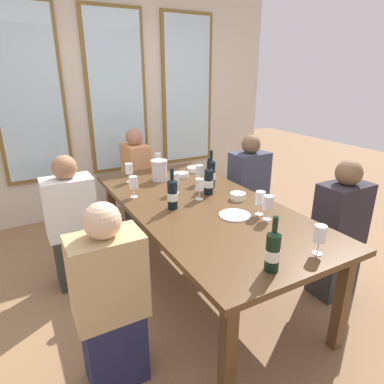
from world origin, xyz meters
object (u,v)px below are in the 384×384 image
tasting_bowl_2 (182,175)px  wine_glass_1 (320,234)px  wine_bottle_0 (273,251)px  wine_glass_5 (129,170)px  white_plate_0 (235,215)px  seated_person_2 (72,226)px  seated_person_0 (111,303)px  wine_glass_7 (175,179)px  seated_person_1 (339,234)px  metal_pitcher (159,170)px  wine_bottle_1 (172,194)px  wine_bottle_3 (209,181)px  wine_glass_8 (199,171)px  dining_table (201,212)px  wine_glass_3 (200,185)px  seated_person_4 (137,179)px  wine_bottle_2 (211,173)px  wine_glass_4 (268,204)px  wine_glass_6 (158,158)px  tasting_bowl_1 (238,196)px  wine_glass_2 (133,183)px  wine_glass_0 (260,199)px  tasting_bowl_0 (194,169)px  seated_person_3 (248,191)px

tasting_bowl_2 → wine_glass_1: 1.64m
wine_bottle_0 → wine_glass_5: (-0.16, 1.74, 0.00)m
white_plate_0 → wine_bottle_0: (-0.24, -0.64, 0.11)m
seated_person_2 → seated_person_0: bearing=-90.0°
wine_glass_7 → seated_person_1: 1.35m
metal_pitcher → wine_glass_7: size_ratio=1.09×
wine_bottle_0 → seated_person_1: (1.03, 0.36, -0.33)m
wine_bottle_1 → wine_bottle_3: size_ratio=1.01×
wine_bottle_3 → wine_glass_8: bearing=76.2°
wine_bottle_1 → tasting_bowl_2: wine_bottle_1 is taller
wine_bottle_0 → seated_person_2: (-0.74, 1.50, -0.33)m
dining_table → seated_person_1: seated_person_1 is taller
white_plate_0 → wine_glass_3: size_ratio=1.29×
seated_person_0 → seated_person_4: same height
seated_person_2 → wine_glass_5: bearing=21.8°
wine_bottle_2 → seated_person_2: seated_person_2 is taller
wine_glass_5 → wine_glass_4: bearing=-66.2°
wine_bottle_0 → wine_bottle_2: (0.42, 1.26, 0.01)m
wine_bottle_3 → wine_glass_7: bearing=144.5°
white_plate_0 → seated_person_0: (-0.97, -0.22, -0.22)m
white_plate_0 → metal_pitcher: 1.02m
wine_glass_6 → tasting_bowl_1: bearing=-78.9°
wine_glass_1 → seated_person_2: 1.88m
wine_glass_3 → dining_table: bearing=-113.6°
wine_glass_4 → seated_person_0: size_ratio=0.16×
wine_bottle_2 → wine_glass_2: (-0.68, 0.09, -0.01)m
wine_glass_2 → wine_glass_5: 0.40m
wine_glass_7 → seated_person_0: (-0.82, -0.85, -0.34)m
tasting_bowl_1 → wine_glass_3: size_ratio=0.70×
seated_person_0 → wine_bottle_0: bearing=-29.7°
dining_table → white_plate_0: 0.34m
wine_bottle_0 → wine_glass_0: size_ratio=1.73×
wine_bottle_2 → seated_person_4: bearing=103.5°
wine_glass_0 → seated_person_1: size_ratio=0.16×
metal_pitcher → wine_glass_6: (0.13, 0.33, 0.03)m
seated_person_2 → tasting_bowl_0: bearing=10.6°
wine_bottle_0 → seated_person_3: seated_person_3 is taller
tasting_bowl_0 → tasting_bowl_1: tasting_bowl_1 is taller
wine_bottle_2 → seated_person_0: seated_person_0 is taller
wine_glass_3 → seated_person_4: (-0.04, 1.37, -0.33)m
wine_glass_3 → wine_glass_6: size_ratio=1.00×
dining_table → seated_person_2: bearing=148.3°
white_plate_0 → tasting_bowl_1: tasting_bowl_1 is taller
tasting_bowl_2 → seated_person_3: (0.69, -0.16, -0.23)m
wine_bottle_0 → wine_bottle_1: (-0.09, 0.98, 0.00)m
wine_glass_2 → seated_person_0: size_ratio=0.16×
wine_bottle_2 → wine_glass_4: size_ratio=1.87×
wine_glass_2 → seated_person_4: (0.40, 1.07, -0.33)m
wine_glass_6 → seated_person_1: seated_person_1 is taller
wine_glass_5 → seated_person_2: (-0.58, -0.23, -0.33)m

